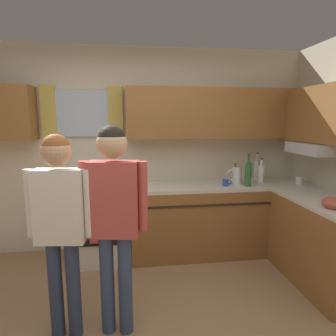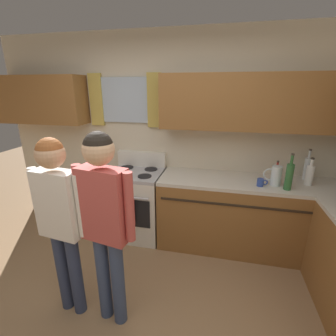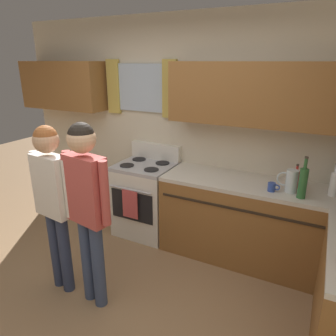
{
  "view_description": "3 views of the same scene",
  "coord_description": "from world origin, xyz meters",
  "px_view_note": "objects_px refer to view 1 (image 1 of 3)",
  "views": [
    {
      "loc": [
        0.03,
        -1.85,
        1.68
      ],
      "look_at": [
        0.4,
        0.87,
        1.23
      ],
      "focal_mm": 30.42,
      "sensor_mm": 36.0,
      "label": 1
    },
    {
      "loc": [
        0.72,
        -1.2,
        1.93
      ],
      "look_at": [
        0.32,
        0.58,
        1.32
      ],
      "focal_mm": 25.62,
      "sensor_mm": 36.0,
      "label": 2
    },
    {
      "loc": [
        1.55,
        -1.51,
        2.09
      ],
      "look_at": [
        0.33,
        0.86,
        1.17
      ],
      "focal_mm": 33.35,
      "sensor_mm": 36.0,
      "label": 3
    }
  ],
  "objects_px": {
    "stove_oven": "(102,222)",
    "bottle_milk_white": "(261,173)",
    "adult_in_plaid": "(114,207)",
    "water_pitcher": "(236,176)",
    "bottle_sauce_red": "(235,175)",
    "mug_ceramic_white": "(300,180)",
    "adult_left": "(60,214)",
    "bottle_wine_green": "(248,174)",
    "mug_cobalt_blue": "(226,183)",
    "bottle_tall_clear": "(257,169)",
    "mixing_bowl": "(333,203)"
  },
  "relations": [
    {
      "from": "bottle_sauce_red",
      "to": "adult_in_plaid",
      "type": "bearing_deg",
      "value": -137.56
    },
    {
      "from": "bottle_milk_white",
      "to": "adult_in_plaid",
      "type": "height_order",
      "value": "adult_in_plaid"
    },
    {
      "from": "water_pitcher",
      "to": "adult_in_plaid",
      "type": "bearing_deg",
      "value": -139.75
    },
    {
      "from": "mixing_bowl",
      "to": "bottle_wine_green",
      "type": "bearing_deg",
      "value": 112.69
    },
    {
      "from": "bottle_sauce_red",
      "to": "mug_cobalt_blue",
      "type": "distance_m",
      "value": 0.27
    },
    {
      "from": "mixing_bowl",
      "to": "adult_left",
      "type": "distance_m",
      "value": 2.34
    },
    {
      "from": "bottle_sauce_red",
      "to": "mug_ceramic_white",
      "type": "height_order",
      "value": "bottle_sauce_red"
    },
    {
      "from": "adult_in_plaid",
      "to": "mug_ceramic_white",
      "type": "bearing_deg",
      "value": 26.92
    },
    {
      "from": "mug_cobalt_blue",
      "to": "bottle_tall_clear",
      "type": "bearing_deg",
      "value": 31.39
    },
    {
      "from": "bottle_wine_green",
      "to": "mug_cobalt_blue",
      "type": "distance_m",
      "value": 0.29
    },
    {
      "from": "bottle_tall_clear",
      "to": "mug_ceramic_white",
      "type": "xyz_separation_m",
      "value": [
        0.41,
        -0.35,
        -0.09
      ]
    },
    {
      "from": "bottle_wine_green",
      "to": "adult_in_plaid",
      "type": "distance_m",
      "value": 1.9
    },
    {
      "from": "stove_oven",
      "to": "bottle_milk_white",
      "type": "relative_size",
      "value": 3.51
    },
    {
      "from": "bottle_milk_white",
      "to": "bottle_wine_green",
      "type": "bearing_deg",
      "value": -143.81
    },
    {
      "from": "mug_ceramic_white",
      "to": "adult_in_plaid",
      "type": "relative_size",
      "value": 0.08
    },
    {
      "from": "stove_oven",
      "to": "adult_left",
      "type": "relative_size",
      "value": 0.69
    },
    {
      "from": "bottle_wine_green",
      "to": "adult_left",
      "type": "height_order",
      "value": "adult_left"
    },
    {
      "from": "bottle_wine_green",
      "to": "bottle_milk_white",
      "type": "xyz_separation_m",
      "value": [
        0.26,
        0.19,
        -0.03
      ]
    },
    {
      "from": "stove_oven",
      "to": "mixing_bowl",
      "type": "bearing_deg",
      "value": -27.56
    },
    {
      "from": "stove_oven",
      "to": "adult_in_plaid",
      "type": "distance_m",
      "value": 1.43
    },
    {
      "from": "mixing_bowl",
      "to": "adult_left",
      "type": "relative_size",
      "value": 0.12
    },
    {
      "from": "adult_left",
      "to": "bottle_milk_white",
      "type": "bearing_deg",
      "value": 30.53
    },
    {
      "from": "stove_oven",
      "to": "mug_cobalt_blue",
      "type": "relative_size",
      "value": 9.58
    },
    {
      "from": "mug_ceramic_white",
      "to": "adult_in_plaid",
      "type": "distance_m",
      "value": 2.51
    },
    {
      "from": "water_pitcher",
      "to": "adult_left",
      "type": "relative_size",
      "value": 0.14
    },
    {
      "from": "bottle_tall_clear",
      "to": "adult_in_plaid",
      "type": "distance_m",
      "value": 2.34
    },
    {
      "from": "mug_ceramic_white",
      "to": "mug_cobalt_blue",
      "type": "bearing_deg",
      "value": 179.1
    },
    {
      "from": "adult_in_plaid",
      "to": "bottle_tall_clear",
      "type": "bearing_deg",
      "value": 39.11
    },
    {
      "from": "water_pitcher",
      "to": "bottle_milk_white",
      "type": "bearing_deg",
      "value": 13.54
    },
    {
      "from": "bottle_milk_white",
      "to": "adult_in_plaid",
      "type": "distance_m",
      "value": 2.22
    },
    {
      "from": "bottle_wine_green",
      "to": "mug_cobalt_blue",
      "type": "height_order",
      "value": "bottle_wine_green"
    },
    {
      "from": "mug_ceramic_white",
      "to": "mug_cobalt_blue",
      "type": "distance_m",
      "value": 0.95
    },
    {
      "from": "bottle_sauce_red",
      "to": "mixing_bowl",
      "type": "bearing_deg",
      "value": -68.09
    },
    {
      "from": "bottle_milk_white",
      "to": "mixing_bowl",
      "type": "xyz_separation_m",
      "value": [
        0.14,
        -1.14,
        -0.07
      ]
    },
    {
      "from": "mixing_bowl",
      "to": "bottle_tall_clear",
      "type": "bearing_deg",
      "value": 95.22
    },
    {
      "from": "adult_left",
      "to": "bottle_tall_clear",
      "type": "bearing_deg",
      "value": 33.62
    },
    {
      "from": "bottle_tall_clear",
      "to": "bottle_wine_green",
      "type": "relative_size",
      "value": 0.93
    },
    {
      "from": "stove_oven",
      "to": "mug_ceramic_white",
      "type": "distance_m",
      "value": 2.51
    },
    {
      "from": "mug_ceramic_white",
      "to": "mixing_bowl",
      "type": "distance_m",
      "value": 1.02
    },
    {
      "from": "mug_ceramic_white",
      "to": "adult_left",
      "type": "bearing_deg",
      "value": -156.78
    },
    {
      "from": "bottle_wine_green",
      "to": "adult_in_plaid",
      "type": "height_order",
      "value": "adult_in_plaid"
    },
    {
      "from": "bottle_tall_clear",
      "to": "adult_left",
      "type": "relative_size",
      "value": 0.23
    },
    {
      "from": "bottle_milk_white",
      "to": "mug_ceramic_white",
      "type": "distance_m",
      "value": 0.47
    },
    {
      "from": "bottle_tall_clear",
      "to": "bottle_milk_white",
      "type": "bearing_deg",
      "value": -96.65
    },
    {
      "from": "stove_oven",
      "to": "mixing_bowl",
      "type": "distance_m",
      "value": 2.49
    },
    {
      "from": "bottle_sauce_red",
      "to": "adult_in_plaid",
      "type": "height_order",
      "value": "adult_in_plaid"
    },
    {
      "from": "stove_oven",
      "to": "mug_ceramic_white",
      "type": "xyz_separation_m",
      "value": [
        2.46,
        -0.16,
        0.48
      ]
    },
    {
      "from": "water_pitcher",
      "to": "adult_in_plaid",
      "type": "xyz_separation_m",
      "value": [
        -1.43,
        -1.21,
        0.03
      ]
    },
    {
      "from": "mixing_bowl",
      "to": "mug_cobalt_blue",
      "type": "bearing_deg",
      "value": 123.79
    },
    {
      "from": "bottle_tall_clear",
      "to": "stove_oven",
      "type": "bearing_deg",
      "value": -174.77
    }
  ]
}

